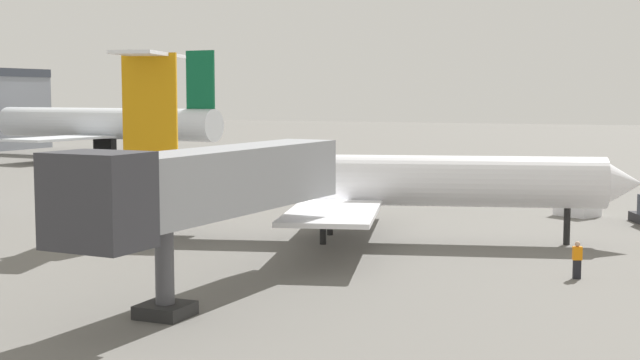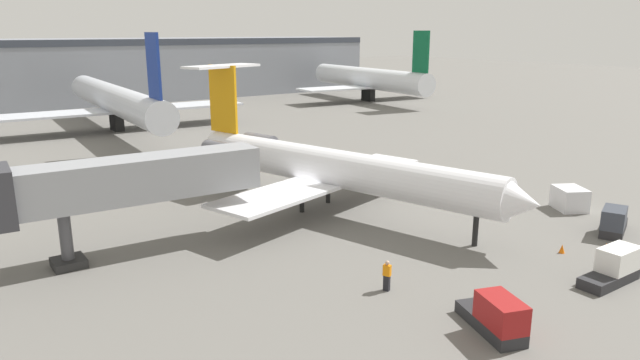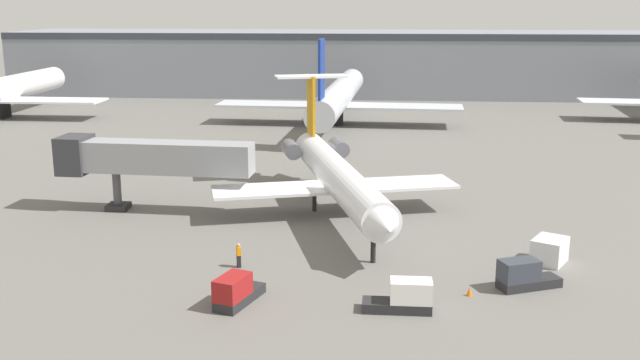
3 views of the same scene
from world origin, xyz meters
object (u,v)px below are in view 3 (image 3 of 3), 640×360
traffic_cone_mid (427,281)px  parked_airliner_west_end (0,91)px  baggage_tug_spare (236,291)px  baggage_tug_lead (523,276)px  parked_airliner_west_mid (339,96)px  jet_bridge (143,158)px  regional_jet (336,173)px  cargo_container_uld (549,251)px  baggage_tug_trailing (405,297)px  traffic_cone_near (469,291)px  ground_crew_marshaller (239,255)px

traffic_cone_mid → parked_airliner_west_end: parked_airliner_west_end is taller
baggage_tug_spare → baggage_tug_lead: bearing=12.7°
parked_airliner_west_mid → jet_bridge: bearing=-106.9°
regional_jet → baggage_tug_lead: size_ratio=7.11×
baggage_tug_spare → parked_airliner_west_mid: parked_airliner_west_mid is taller
traffic_cone_mid → cargo_container_uld: bearing=29.6°
regional_jet → baggage_tug_spare: 20.29m
jet_bridge → baggage_tug_trailing: size_ratio=4.19×
baggage_tug_trailing → cargo_container_uld: 13.51m
baggage_tug_lead → traffic_cone_mid: 5.96m
traffic_cone_near → cargo_container_uld: bearing=46.0°
baggage_tug_spare → regional_jet: bearing=76.3°
ground_crew_marshaller → parked_airliner_west_end: bearing=128.2°
traffic_cone_near → parked_airliner_west_end: size_ratio=0.01×
cargo_container_uld → parked_airliner_west_mid: 59.24m
ground_crew_marshaller → traffic_cone_near: size_ratio=3.07×
traffic_cone_near → parked_airliner_west_mid: (-11.40, 62.83, 3.92)m
traffic_cone_mid → parked_airliner_west_end: (-60.64, 63.53, 3.92)m
regional_jet → baggage_tug_spare: bearing=-103.7°
baggage_tug_lead → cargo_container_uld: size_ratio=1.34×
traffic_cone_near → baggage_tug_lead: bearing=22.7°
jet_bridge → parked_airliner_west_mid: 48.16m
baggage_tug_spare → cargo_container_uld: 21.89m
regional_jet → traffic_cone_mid: bearing=-66.8°
regional_jet → jet_bridge: 16.30m
jet_bridge → parked_airliner_west_end: bearing=128.0°
baggage_tug_lead → cargo_container_uld: 5.57m
baggage_tug_trailing → traffic_cone_mid: bearing=69.2°
baggage_tug_trailing → traffic_cone_near: bearing=32.9°
traffic_cone_near → regional_jet: bearing=118.2°
ground_crew_marshaller → parked_airliner_west_mid: size_ratio=0.04×
jet_bridge → ground_crew_marshaller: bearing=-51.0°
baggage_tug_trailing → traffic_cone_near: baggage_tug_trailing is taller
baggage_tug_spare → parked_airliner_west_mid: (2.51, 65.30, 3.36)m
parked_airliner_west_end → jet_bridge: bearing=-52.0°
regional_jet → ground_crew_marshaller: bearing=-113.4°
cargo_container_uld → baggage_tug_trailing: bearing=-138.6°
ground_crew_marshaller → baggage_tug_spare: size_ratio=0.40×
regional_jet → ground_crew_marshaller: regional_jet is taller
jet_bridge → regional_jet: bearing=1.1°
baggage_tug_lead → traffic_cone_near: 3.80m
jet_bridge → baggage_tug_trailing: bearing=-42.1°
parked_airliner_west_mid → baggage_tug_lead: bearing=-76.4°
regional_jet → cargo_container_uld: bearing=-35.1°
parked_airliner_west_mid → baggage_tug_trailing: bearing=-83.6°
ground_crew_marshaller → baggage_tug_trailing: size_ratio=0.42×
jet_bridge → parked_airliner_west_end: 61.21m
ground_crew_marshaller → regional_jet: bearing=66.6°
cargo_container_uld → traffic_cone_mid: bearing=-150.4°
baggage_tug_lead → baggage_tug_spare: size_ratio=1.00×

